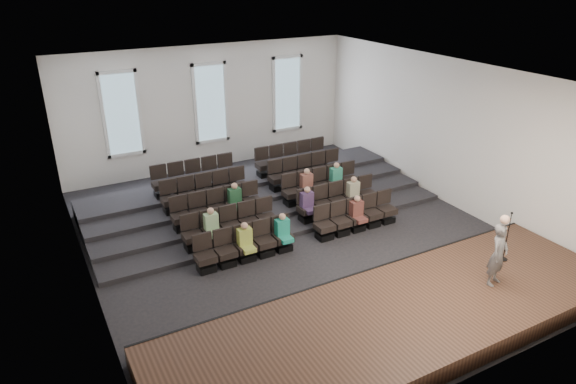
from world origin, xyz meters
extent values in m
plane|color=black|center=(0.00, 0.00, 0.00)|extent=(14.00, 14.00, 0.00)
cube|color=white|center=(0.00, 0.00, 5.01)|extent=(12.00, 14.00, 0.02)
cube|color=white|center=(0.00, 7.02, 2.50)|extent=(12.00, 0.04, 5.00)
cube|color=white|center=(0.00, -7.02, 2.50)|extent=(12.00, 0.04, 5.00)
cube|color=white|center=(-6.02, 0.00, 2.50)|extent=(0.04, 14.00, 5.00)
cube|color=white|center=(6.02, 0.00, 2.50)|extent=(0.04, 14.00, 5.00)
cube|color=#482E1F|center=(0.00, -5.10, 0.25)|extent=(11.80, 3.60, 0.50)
cube|color=black|center=(0.00, -3.33, 0.25)|extent=(11.80, 0.06, 0.52)
cube|color=black|center=(0.00, 2.33, 0.07)|extent=(11.80, 4.80, 0.15)
cube|color=black|center=(0.00, 2.85, 0.15)|extent=(11.80, 3.75, 0.30)
cube|color=black|center=(0.00, 3.38, 0.22)|extent=(11.80, 2.70, 0.45)
cube|color=black|center=(0.00, 3.90, 0.30)|extent=(11.80, 1.65, 0.60)
cube|color=black|center=(-3.13, -0.60, 0.10)|extent=(0.47, 0.43, 0.20)
cube|color=black|center=(-3.13, -0.60, 0.41)|extent=(0.55, 0.50, 0.19)
cube|color=black|center=(-3.13, -0.39, 0.82)|extent=(0.55, 0.08, 0.50)
cube|color=black|center=(-2.53, -0.60, 0.10)|extent=(0.47, 0.43, 0.20)
cube|color=black|center=(-2.53, -0.60, 0.41)|extent=(0.55, 0.50, 0.19)
cube|color=black|center=(-2.53, -0.39, 0.82)|extent=(0.55, 0.08, 0.50)
cube|color=black|center=(-1.93, -0.60, 0.10)|extent=(0.47, 0.43, 0.20)
cube|color=black|center=(-1.93, -0.60, 0.41)|extent=(0.55, 0.50, 0.19)
cube|color=black|center=(-1.93, -0.39, 0.82)|extent=(0.55, 0.08, 0.50)
cube|color=black|center=(-1.33, -0.60, 0.10)|extent=(0.47, 0.43, 0.20)
cube|color=black|center=(-1.33, -0.60, 0.41)|extent=(0.55, 0.50, 0.19)
cube|color=black|center=(-1.33, -0.39, 0.82)|extent=(0.55, 0.08, 0.50)
cube|color=black|center=(-0.73, -0.60, 0.10)|extent=(0.47, 0.43, 0.20)
cube|color=black|center=(-0.73, -0.60, 0.41)|extent=(0.55, 0.50, 0.19)
cube|color=black|center=(-0.73, -0.39, 0.82)|extent=(0.55, 0.08, 0.50)
cube|color=black|center=(0.73, -0.60, 0.10)|extent=(0.47, 0.43, 0.20)
cube|color=black|center=(0.73, -0.60, 0.41)|extent=(0.55, 0.50, 0.19)
cube|color=black|center=(0.73, -0.39, 0.82)|extent=(0.55, 0.08, 0.50)
cube|color=black|center=(1.33, -0.60, 0.10)|extent=(0.47, 0.43, 0.20)
cube|color=black|center=(1.33, -0.60, 0.41)|extent=(0.55, 0.50, 0.19)
cube|color=black|center=(1.33, -0.39, 0.82)|extent=(0.55, 0.08, 0.50)
cube|color=black|center=(1.93, -0.60, 0.10)|extent=(0.47, 0.43, 0.20)
cube|color=black|center=(1.93, -0.60, 0.41)|extent=(0.55, 0.50, 0.19)
cube|color=black|center=(1.93, -0.39, 0.82)|extent=(0.55, 0.08, 0.50)
cube|color=black|center=(2.53, -0.60, 0.10)|extent=(0.47, 0.43, 0.20)
cube|color=black|center=(2.53, -0.60, 0.41)|extent=(0.55, 0.50, 0.19)
cube|color=black|center=(2.53, -0.39, 0.82)|extent=(0.55, 0.08, 0.50)
cube|color=black|center=(3.13, -0.60, 0.10)|extent=(0.47, 0.43, 0.20)
cube|color=black|center=(3.13, -0.60, 0.41)|extent=(0.55, 0.50, 0.19)
cube|color=black|center=(3.13, -0.39, 0.82)|extent=(0.55, 0.08, 0.50)
cube|color=black|center=(-3.13, 0.45, 0.25)|extent=(0.47, 0.43, 0.20)
cube|color=black|center=(-3.13, 0.45, 0.56)|extent=(0.55, 0.50, 0.19)
cube|color=black|center=(-3.13, 0.66, 0.97)|extent=(0.55, 0.08, 0.50)
cube|color=black|center=(-2.53, 0.45, 0.25)|extent=(0.47, 0.43, 0.20)
cube|color=black|center=(-2.53, 0.45, 0.56)|extent=(0.55, 0.50, 0.19)
cube|color=black|center=(-2.53, 0.66, 0.97)|extent=(0.55, 0.08, 0.50)
cube|color=black|center=(-1.93, 0.45, 0.25)|extent=(0.47, 0.43, 0.20)
cube|color=black|center=(-1.93, 0.45, 0.56)|extent=(0.55, 0.50, 0.19)
cube|color=black|center=(-1.93, 0.66, 0.97)|extent=(0.55, 0.08, 0.50)
cube|color=black|center=(-1.33, 0.45, 0.25)|extent=(0.47, 0.43, 0.20)
cube|color=black|center=(-1.33, 0.45, 0.56)|extent=(0.55, 0.50, 0.19)
cube|color=black|center=(-1.33, 0.66, 0.97)|extent=(0.55, 0.08, 0.50)
cube|color=black|center=(-0.73, 0.45, 0.25)|extent=(0.47, 0.43, 0.20)
cube|color=black|center=(-0.73, 0.45, 0.56)|extent=(0.55, 0.50, 0.19)
cube|color=black|center=(-0.73, 0.66, 0.97)|extent=(0.55, 0.08, 0.50)
cube|color=black|center=(0.73, 0.45, 0.25)|extent=(0.47, 0.43, 0.20)
cube|color=black|center=(0.73, 0.45, 0.56)|extent=(0.55, 0.50, 0.19)
cube|color=black|center=(0.73, 0.66, 0.97)|extent=(0.55, 0.08, 0.50)
cube|color=black|center=(1.33, 0.45, 0.25)|extent=(0.47, 0.43, 0.20)
cube|color=black|center=(1.33, 0.45, 0.56)|extent=(0.55, 0.50, 0.19)
cube|color=black|center=(1.33, 0.66, 0.97)|extent=(0.55, 0.08, 0.50)
cube|color=black|center=(1.93, 0.45, 0.25)|extent=(0.47, 0.43, 0.20)
cube|color=black|center=(1.93, 0.45, 0.56)|extent=(0.55, 0.50, 0.19)
cube|color=black|center=(1.93, 0.66, 0.97)|extent=(0.55, 0.08, 0.50)
cube|color=black|center=(2.53, 0.45, 0.25)|extent=(0.47, 0.43, 0.20)
cube|color=black|center=(2.53, 0.45, 0.56)|extent=(0.55, 0.50, 0.19)
cube|color=black|center=(2.53, 0.66, 0.97)|extent=(0.55, 0.08, 0.50)
cube|color=black|center=(3.13, 0.45, 0.25)|extent=(0.47, 0.43, 0.20)
cube|color=black|center=(3.13, 0.45, 0.56)|extent=(0.55, 0.50, 0.19)
cube|color=black|center=(3.13, 0.66, 0.97)|extent=(0.55, 0.08, 0.50)
cube|color=black|center=(-3.13, 1.50, 0.40)|extent=(0.47, 0.42, 0.20)
cube|color=black|center=(-3.13, 1.50, 0.71)|extent=(0.55, 0.50, 0.19)
cube|color=black|center=(-3.13, 1.71, 1.12)|extent=(0.55, 0.08, 0.50)
cube|color=black|center=(-2.53, 1.50, 0.40)|extent=(0.47, 0.42, 0.20)
cube|color=black|center=(-2.53, 1.50, 0.71)|extent=(0.55, 0.50, 0.19)
cube|color=black|center=(-2.53, 1.71, 1.12)|extent=(0.55, 0.08, 0.50)
cube|color=black|center=(-1.93, 1.50, 0.40)|extent=(0.47, 0.42, 0.20)
cube|color=black|center=(-1.93, 1.50, 0.71)|extent=(0.55, 0.50, 0.19)
cube|color=black|center=(-1.93, 1.71, 1.12)|extent=(0.55, 0.08, 0.50)
cube|color=black|center=(-1.33, 1.50, 0.40)|extent=(0.47, 0.42, 0.20)
cube|color=black|center=(-1.33, 1.50, 0.71)|extent=(0.55, 0.50, 0.19)
cube|color=black|center=(-1.33, 1.71, 1.12)|extent=(0.55, 0.08, 0.50)
cube|color=black|center=(-0.73, 1.50, 0.40)|extent=(0.47, 0.42, 0.20)
cube|color=black|center=(-0.73, 1.50, 0.71)|extent=(0.55, 0.50, 0.19)
cube|color=black|center=(-0.73, 1.71, 1.12)|extent=(0.55, 0.08, 0.50)
cube|color=black|center=(0.73, 1.50, 0.40)|extent=(0.47, 0.42, 0.20)
cube|color=black|center=(0.73, 1.50, 0.71)|extent=(0.55, 0.50, 0.19)
cube|color=black|center=(0.73, 1.71, 1.12)|extent=(0.55, 0.08, 0.50)
cube|color=black|center=(1.33, 1.50, 0.40)|extent=(0.47, 0.42, 0.20)
cube|color=black|center=(1.33, 1.50, 0.71)|extent=(0.55, 0.50, 0.19)
cube|color=black|center=(1.33, 1.71, 1.12)|extent=(0.55, 0.08, 0.50)
cube|color=black|center=(1.93, 1.50, 0.40)|extent=(0.47, 0.42, 0.20)
cube|color=black|center=(1.93, 1.50, 0.71)|extent=(0.55, 0.50, 0.19)
cube|color=black|center=(1.93, 1.71, 1.12)|extent=(0.55, 0.08, 0.50)
cube|color=black|center=(2.53, 1.50, 0.40)|extent=(0.47, 0.42, 0.20)
cube|color=black|center=(2.53, 1.50, 0.71)|extent=(0.55, 0.50, 0.19)
cube|color=black|center=(2.53, 1.71, 1.12)|extent=(0.55, 0.08, 0.50)
cube|color=black|center=(3.13, 1.50, 0.40)|extent=(0.47, 0.42, 0.20)
cube|color=black|center=(3.13, 1.50, 0.71)|extent=(0.55, 0.50, 0.19)
cube|color=black|center=(3.13, 1.71, 1.12)|extent=(0.55, 0.08, 0.50)
cube|color=black|center=(-3.13, 2.55, 0.55)|extent=(0.47, 0.42, 0.20)
cube|color=black|center=(-3.13, 2.55, 0.86)|extent=(0.55, 0.50, 0.19)
cube|color=black|center=(-3.13, 2.76, 1.27)|extent=(0.55, 0.08, 0.50)
cube|color=black|center=(-2.53, 2.55, 0.55)|extent=(0.47, 0.42, 0.20)
cube|color=black|center=(-2.53, 2.55, 0.86)|extent=(0.55, 0.50, 0.19)
cube|color=black|center=(-2.53, 2.76, 1.27)|extent=(0.55, 0.08, 0.50)
cube|color=black|center=(-1.93, 2.55, 0.55)|extent=(0.47, 0.42, 0.20)
cube|color=black|center=(-1.93, 2.55, 0.86)|extent=(0.55, 0.50, 0.19)
cube|color=black|center=(-1.93, 2.76, 1.27)|extent=(0.55, 0.08, 0.50)
cube|color=black|center=(-1.33, 2.55, 0.55)|extent=(0.47, 0.42, 0.20)
cube|color=black|center=(-1.33, 2.55, 0.86)|extent=(0.55, 0.50, 0.19)
cube|color=black|center=(-1.33, 2.76, 1.27)|extent=(0.55, 0.08, 0.50)
cube|color=black|center=(-0.73, 2.55, 0.55)|extent=(0.47, 0.42, 0.20)
cube|color=black|center=(-0.73, 2.55, 0.86)|extent=(0.55, 0.50, 0.19)
cube|color=black|center=(-0.73, 2.76, 1.27)|extent=(0.55, 0.08, 0.50)
cube|color=black|center=(0.73, 2.55, 0.55)|extent=(0.47, 0.42, 0.20)
cube|color=black|center=(0.73, 2.55, 0.86)|extent=(0.55, 0.50, 0.19)
cube|color=black|center=(0.73, 2.76, 1.27)|extent=(0.55, 0.08, 0.50)
cube|color=black|center=(1.33, 2.55, 0.55)|extent=(0.47, 0.42, 0.20)
cube|color=black|center=(1.33, 2.55, 0.86)|extent=(0.55, 0.50, 0.19)
cube|color=black|center=(1.33, 2.76, 1.27)|extent=(0.55, 0.08, 0.50)
cube|color=black|center=(1.93, 2.55, 0.55)|extent=(0.47, 0.42, 0.20)
cube|color=black|center=(1.93, 2.55, 0.86)|extent=(0.55, 0.50, 0.19)
cube|color=black|center=(1.93, 2.76, 1.27)|extent=(0.55, 0.08, 0.50)
cube|color=black|center=(2.53, 2.55, 0.55)|extent=(0.47, 0.42, 0.20)
cube|color=black|center=(2.53, 2.55, 0.86)|extent=(0.55, 0.50, 0.19)
cube|color=black|center=(2.53, 2.76, 1.27)|extent=(0.55, 0.08, 0.50)
cube|color=black|center=(3.13, 2.55, 0.55)|extent=(0.47, 0.42, 0.20)
cube|color=black|center=(3.13, 2.55, 0.86)|extent=(0.55, 0.50, 0.19)
cube|color=black|center=(3.13, 2.76, 1.27)|extent=(0.55, 0.08, 0.50)
cube|color=black|center=(-3.13, 3.60, 0.70)|extent=(0.47, 0.42, 0.20)
cube|color=black|center=(-3.13, 3.60, 1.01)|extent=(0.55, 0.50, 0.19)
cube|color=black|center=(-3.13, 3.81, 1.42)|extent=(0.55, 0.08, 0.50)
cube|color=black|center=(-2.53, 3.60, 0.70)|extent=(0.47, 0.42, 0.20)
cube|color=black|center=(-2.53, 3.60, 1.01)|extent=(0.55, 0.50, 0.19)
cube|color=black|center=(-2.53, 3.81, 1.42)|extent=(0.55, 0.08, 0.50)
cube|color=black|center=(-1.93, 3.60, 0.70)|extent=(0.47, 0.42, 0.20)
cube|color=black|center=(-1.93, 3.60, 1.01)|extent=(0.55, 0.50, 0.19)
cube|color=black|center=(-1.93, 3.81, 1.42)|extent=(0.55, 0.08, 0.50)
cube|color=black|center=(-1.33, 3.60, 0.70)|extent=(0.47, 0.42, 0.20)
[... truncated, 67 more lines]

